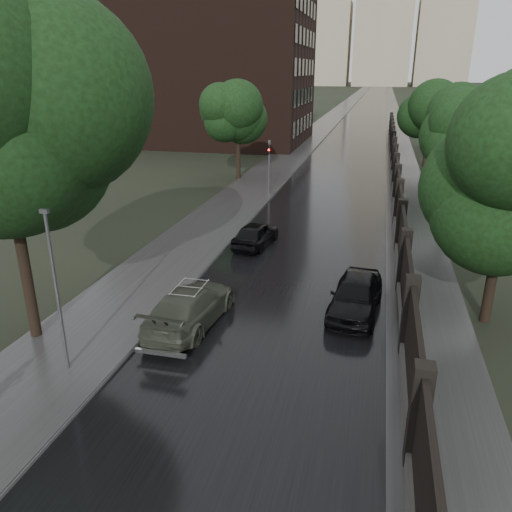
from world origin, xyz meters
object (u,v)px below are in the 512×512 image
at_px(tree_right_a, 508,188).
at_px(volga_sedan, 190,306).
at_px(tree_left_near, 4,149).
at_px(car_right_near, 356,295).
at_px(tree_right_c, 430,113).
at_px(traffic_light, 269,163).
at_px(tree_left_far, 238,115).
at_px(tree_right_b, 455,137).
at_px(lamp_post, 57,291).
at_px(hatchback_left, 256,234).

height_order(tree_right_a, volga_sedan, tree_right_a).
distance_m(tree_left_near, car_right_near, 12.73).
height_order(tree_right_c, traffic_light, tree_right_c).
bearing_deg(tree_right_a, tree_left_near, -161.68).
distance_m(tree_left_far, car_right_near, 25.35).
distance_m(tree_right_b, tree_right_c, 18.00).
height_order(tree_left_near, tree_right_c, tree_left_near).
relative_size(tree_right_b, lamp_post, 1.37).
bearing_deg(tree_right_c, tree_right_a, -90.00).
bearing_deg(car_right_near, tree_right_c, 86.81).
bearing_deg(tree_left_far, tree_right_a, -54.83).
bearing_deg(tree_right_a, car_right_near, -174.31).
bearing_deg(traffic_light, tree_right_c, 51.82).
xyz_separation_m(tree_left_far, tree_right_b, (15.50, -8.00, -0.29)).
relative_size(tree_right_c, hatchback_left, 1.85).
bearing_deg(tree_left_near, lamp_post, -34.29).
height_order(tree_left_far, tree_right_a, tree_left_far).
distance_m(tree_right_a, hatchback_left, 12.57).
relative_size(tree_left_far, car_right_near, 1.71).
height_order(tree_right_b, tree_right_c, same).
xyz_separation_m(tree_left_near, lamp_post, (2.20, -1.50, -3.75)).
bearing_deg(volga_sedan, tree_left_far, -73.82).
relative_size(tree_left_near, lamp_post, 1.79).
bearing_deg(car_right_near, lamp_post, -138.82).
bearing_deg(tree_right_a, lamp_post, -153.26).
height_order(lamp_post, hatchback_left, lamp_post).
relative_size(tree_right_a, tree_right_b, 1.00).
relative_size(tree_right_a, volga_sedan, 1.45).
relative_size(tree_left_near, volga_sedan, 1.89).
bearing_deg(tree_right_b, hatchback_left, -142.01).
relative_size(tree_left_far, traffic_light, 1.85).
distance_m(traffic_light, volga_sedan, 19.88).
bearing_deg(volga_sedan, tree_right_a, -160.64).
bearing_deg(lamp_post, tree_right_c, 71.48).
bearing_deg(volga_sedan, hatchback_left, -87.07).
relative_size(tree_right_b, traffic_light, 1.75).
bearing_deg(lamp_post, volga_sedan, 55.76).
xyz_separation_m(tree_left_near, tree_right_b, (15.10, 19.00, -1.47)).
bearing_deg(hatchback_left, tree_right_a, 156.27).
bearing_deg(lamp_post, traffic_light, 87.32).
bearing_deg(lamp_post, tree_right_b, 57.82).
distance_m(tree_left_near, tree_right_c, 39.99).
xyz_separation_m(tree_left_far, traffic_light, (3.70, -5.01, -2.84)).
relative_size(tree_left_near, tree_right_c, 1.31).
relative_size(lamp_post, car_right_near, 1.18).
xyz_separation_m(tree_left_far, tree_right_c, (15.50, 10.00, -0.29)).
bearing_deg(tree_right_c, volga_sedan, -106.59).
distance_m(tree_left_near, lamp_post, 4.60).
bearing_deg(traffic_light, tree_left_far, 126.47).
xyz_separation_m(tree_left_far, hatchback_left, (5.38, -15.90, -4.60)).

